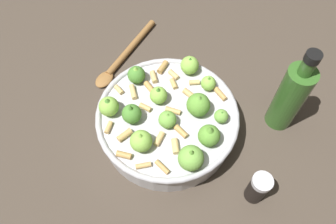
{
  "coord_description": "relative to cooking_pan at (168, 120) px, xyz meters",
  "views": [
    {
      "loc": [
        0.0,
        0.34,
        0.64
      ],
      "look_at": [
        0.0,
        0.0,
        0.07
      ],
      "focal_mm": 35.29,
      "sensor_mm": 36.0,
      "label": 1
    }
  ],
  "objects": [
    {
      "name": "ground_plane",
      "position": [
        0.0,
        -0.0,
        -0.04
      ],
      "size": [
        2.4,
        2.4,
        0.0
      ],
      "primitive_type": "plane",
      "color": "#42382D"
    },
    {
      "name": "cooking_pan",
      "position": [
        0.0,
        0.0,
        0.0
      ],
      "size": [
        0.29,
        0.29,
        0.12
      ],
      "color": "#B7B7BC",
      "rests_on": "ground"
    },
    {
      "name": "wooden_spoon",
      "position": [
        0.11,
        -0.2,
        -0.04
      ],
      "size": [
        0.15,
        0.22,
        0.02
      ],
      "color": "olive",
      "rests_on": "ground"
    },
    {
      "name": "pepper_shaker",
      "position": [
        -0.17,
        0.14,
        -0.0
      ],
      "size": [
        0.04,
        0.04,
        0.08
      ],
      "color": "black",
      "rests_on": "ground"
    },
    {
      "name": "olive_oil_bottle",
      "position": [
        -0.24,
        -0.03,
        0.05
      ],
      "size": [
        0.06,
        0.06,
        0.22
      ],
      "color": "#336023",
      "rests_on": "ground"
    }
  ]
}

